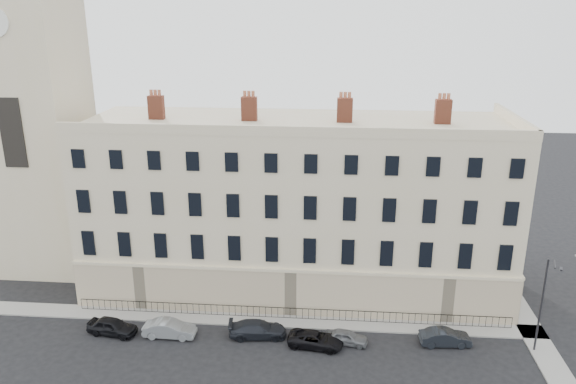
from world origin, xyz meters
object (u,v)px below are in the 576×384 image
car_b (170,329)px  car_f (445,337)px  car_e (347,337)px  car_a (112,326)px  streetlamp (543,302)px  car_c (258,329)px  car_d (316,339)px

car_b → car_f: bearing=-87.9°
car_e → car_f: (7.36, 0.46, 0.08)m
car_a → streetlamp: (31.91, 0.30, 3.47)m
car_c → car_f: size_ratio=1.16×
car_a → car_c: car_a is taller
car_e → streetlamp: size_ratio=0.43×
car_a → car_b: (4.52, 0.03, -0.00)m
car_c → car_f: car_c is taller
car_f → car_d: bearing=91.4°
streetlamp → car_b: bearing=-161.2°
car_b → car_d: size_ratio=0.97×
car_e → car_d: bearing=112.3°
car_c → car_f: bearing=-95.5°
car_d → car_f: size_ratio=1.09×
car_b → streetlamp: bearing=-89.1°
car_d → car_f: (9.67, 1.01, 0.05)m
car_e → car_f: bearing=-77.6°
car_c → car_d: 4.59m
streetlamp → car_f: bearing=-165.1°
car_a → car_e: size_ratio=1.21×
car_a → car_d: (15.76, -0.34, -0.09)m
car_a → car_d: car_a is taller
car_a → car_c: size_ratio=0.88×
car_a → streetlamp: 32.10m
car_b → car_d: car_b is taller
car_d → car_b: bearing=96.0°
car_c → car_e: car_c is taller
car_e → streetlamp: bearing=-80.8°
car_c → car_a: bearing=87.1°
car_f → car_e: bearing=89.0°
car_e → car_f: 7.38m
car_d → streetlamp: size_ratio=0.56×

